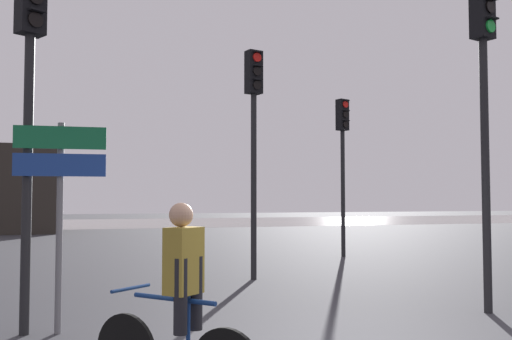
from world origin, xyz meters
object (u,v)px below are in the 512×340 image
object	(u,v)px
traffic_light_center	(254,121)
direction_sign_post	(60,187)
traffic_light_near_left	(29,75)
cyclist	(180,301)
traffic_light_far_right	(343,147)
traffic_light_near_right	(484,81)

from	to	relation	value
traffic_light_center	direction_sign_post	world-z (taller)	traffic_light_center
traffic_light_near_left	cyclist	world-z (taller)	traffic_light_near_left
traffic_light_far_right	cyclist	size ratio (longest dim) A/B	2.80
direction_sign_post	cyclist	size ratio (longest dim) A/B	1.60
cyclist	traffic_light_center	bearing A→B (deg)	26.59
traffic_light_center	direction_sign_post	bearing A→B (deg)	30.99
direction_sign_post	cyclist	bearing A→B (deg)	114.41
direction_sign_post	cyclist	distance (m)	3.13
traffic_light_near_right	direction_sign_post	size ratio (longest dim) A/B	1.90
traffic_light_far_right	traffic_light_center	bearing A→B (deg)	26.16
traffic_light_center	traffic_light_near_left	size ratio (longest dim) A/B	1.03
traffic_light_center	traffic_light_near_right	world-z (taller)	traffic_light_near_right
traffic_light_far_right	traffic_light_near_left	bearing A→B (deg)	25.43
traffic_light_far_right	traffic_light_near_right	size ratio (longest dim) A/B	0.92
traffic_light_far_right	traffic_light_near_right	bearing A→B (deg)	61.14
traffic_light_center	direction_sign_post	xyz separation A→B (m)	(-3.67, -3.80, -1.48)
traffic_light_far_right	direction_sign_post	world-z (taller)	traffic_light_far_right
traffic_light_near_left	cyclist	size ratio (longest dim) A/B	2.84
traffic_light_near_right	cyclist	size ratio (longest dim) A/B	3.04
cyclist	traffic_light_near_right	bearing A→B (deg)	-16.23
traffic_light_near_right	traffic_light_center	bearing A→B (deg)	-78.51
direction_sign_post	traffic_light_far_right	bearing A→B (deg)	-130.84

